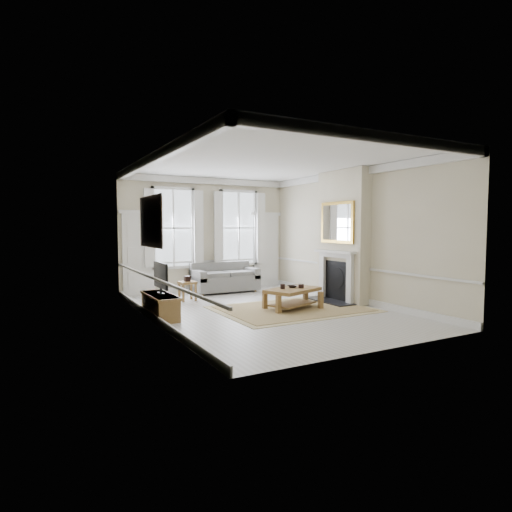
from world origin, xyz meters
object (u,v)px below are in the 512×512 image
side_table (187,285)px  tv_stand (160,306)px  sofa (224,280)px  coffee_table (293,292)px

side_table → tv_stand: size_ratio=0.36×
sofa → side_table: 1.75m
sofa → tv_stand: bearing=-135.6°
sofa → tv_stand: sofa is taller
sofa → tv_stand: 3.77m
sofa → coffee_table: (0.30, -3.24, 0.05)m
coffee_table → tv_stand: tv_stand is taller
coffee_table → tv_stand: 3.06m
side_table → coffee_table: 2.92m
side_table → sofa: bearing=32.0°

